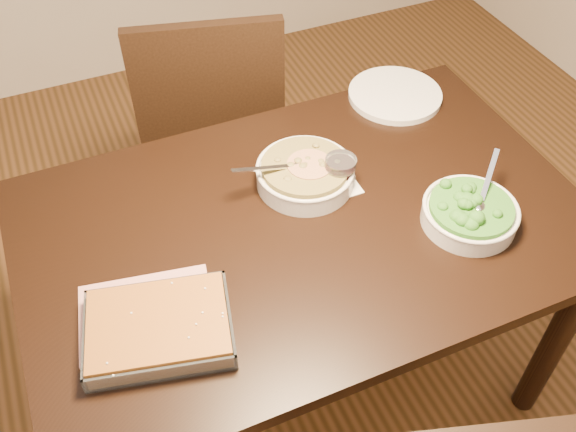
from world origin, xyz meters
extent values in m
plane|color=#3E2811|center=(0.00, 0.00, 0.00)|extent=(4.00, 4.00, 0.00)
cube|color=black|center=(0.00, 0.00, 0.73)|extent=(1.40, 0.90, 0.04)
cube|color=black|center=(0.00, 0.00, 0.66)|extent=(1.26, 0.76, 0.08)
cylinder|color=black|center=(0.62, -0.37, 0.35)|extent=(0.07, 0.07, 0.71)
cylinder|color=black|center=(-0.62, 0.37, 0.35)|extent=(0.07, 0.07, 0.71)
cylinder|color=black|center=(0.62, 0.37, 0.35)|extent=(0.07, 0.07, 0.71)
cube|color=#AA3038|center=(-0.43, -0.12, 0.75)|extent=(0.32, 0.26, 0.01)
cube|color=white|center=(0.13, 0.08, 0.75)|extent=(0.10, 0.10, 0.00)
cylinder|color=silver|center=(0.05, 0.12, 0.77)|extent=(0.25, 0.25, 0.05)
torus|color=silver|center=(0.05, 0.12, 0.80)|extent=(0.26, 0.26, 0.01)
cylinder|color=#3D3310|center=(0.05, 0.12, 0.81)|extent=(0.23, 0.23, 0.02)
cube|color=silver|center=(-0.02, 0.12, 0.82)|extent=(0.16, 0.02, 0.05)
cylinder|color=maroon|center=(0.06, 0.12, 0.82)|extent=(0.12, 0.12, 0.00)
cylinder|color=silver|center=(0.37, -0.16, 0.77)|extent=(0.23, 0.23, 0.04)
torus|color=silver|center=(0.37, -0.16, 0.80)|extent=(0.24, 0.24, 0.01)
cylinder|color=#1B4D12|center=(0.37, -0.16, 0.80)|extent=(0.21, 0.21, 0.02)
cube|color=silver|center=(0.42, -0.11, 0.82)|extent=(0.12, 0.12, 0.05)
cube|color=silver|center=(-0.42, -0.18, 0.75)|extent=(0.35, 0.29, 0.01)
cube|color=#52320B|center=(-0.42, -0.18, 0.78)|extent=(0.33, 0.27, 0.05)
cube|color=silver|center=(-0.40, -0.08, 0.78)|extent=(0.30, 0.07, 0.04)
cube|color=silver|center=(-0.44, -0.29, 0.78)|extent=(0.30, 0.07, 0.04)
cube|color=silver|center=(-0.27, -0.22, 0.78)|extent=(0.06, 0.22, 0.04)
cube|color=silver|center=(-0.57, -0.15, 0.78)|extent=(0.06, 0.22, 0.04)
cylinder|color=black|center=(0.13, 0.08, 0.79)|extent=(0.07, 0.07, 0.07)
cylinder|color=silver|center=(0.13, 0.08, 0.83)|extent=(0.08, 0.08, 0.02)
cylinder|color=silver|center=(0.46, 0.36, 0.76)|extent=(0.28, 0.28, 0.02)
cube|color=black|center=(0.00, 0.81, 0.47)|extent=(0.56, 0.56, 0.04)
cylinder|color=black|center=(0.24, 0.95, 0.23)|extent=(0.04, 0.04, 0.45)
cylinder|color=black|center=(0.15, 0.56, 0.23)|extent=(0.04, 0.04, 0.45)
cylinder|color=black|center=(-0.15, 1.05, 0.23)|extent=(0.04, 0.04, 0.45)
cylinder|color=black|center=(-0.24, 0.66, 0.23)|extent=(0.04, 0.04, 0.45)
cube|color=black|center=(-0.05, 0.60, 0.74)|extent=(0.46, 0.15, 0.50)
camera|label=1|loc=(-0.47, -0.98, 1.91)|focal=40.00mm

